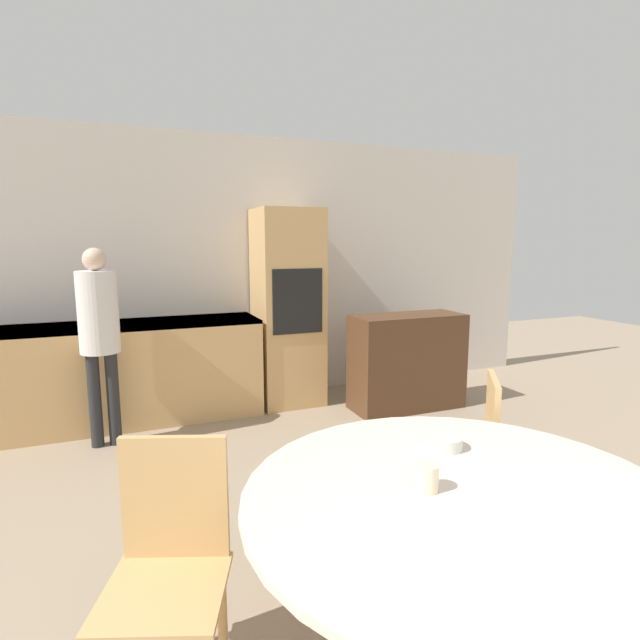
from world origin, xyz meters
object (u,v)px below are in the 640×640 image
(bowl_centre, at_px, (444,442))
(cup, at_px, (427,478))
(sideboard, at_px, (407,362))
(dining_table, at_px, (462,546))
(person_standing, at_px, (99,325))
(oven_unit, at_px, (288,308))
(chair_far_left, at_px, (170,556))
(chair_far_right, at_px, (471,451))

(bowl_centre, bearing_deg, cup, -134.67)
(sideboard, bearing_deg, dining_table, -118.66)
(sideboard, xyz_separation_m, dining_table, (-1.50, -2.75, 0.13))
(person_standing, relative_size, cup, 17.09)
(oven_unit, height_order, chair_far_left, oven_unit)
(chair_far_left, height_order, person_standing, person_standing)
(oven_unit, distance_m, cup, 3.35)
(dining_table, relative_size, person_standing, 0.95)
(chair_far_right, xyz_separation_m, bowl_centre, (-0.49, -0.42, 0.29))
(chair_far_right, bearing_deg, cup, -12.10)
(chair_far_left, bearing_deg, dining_table, -5.23)
(chair_far_right, bearing_deg, person_standing, -103.93)
(sideboard, relative_size, chair_far_right, 1.18)
(dining_table, xyz_separation_m, chair_far_left, (-0.90, 0.43, -0.08))
(chair_far_left, relative_size, person_standing, 0.59)
(oven_unit, bearing_deg, cup, -100.60)
(chair_far_right, relative_size, person_standing, 0.59)
(chair_far_left, height_order, chair_far_right, same)
(oven_unit, height_order, chair_far_right, oven_unit)
(dining_table, relative_size, bowl_centre, 10.10)
(sideboard, bearing_deg, oven_unit, 148.69)
(sideboard, xyz_separation_m, chair_far_left, (-2.40, -2.32, 0.06))
(chair_far_left, distance_m, bowl_centre, 1.10)
(dining_table, distance_m, cup, 0.26)
(chair_far_left, height_order, cup, chair_far_left)
(sideboard, distance_m, chair_far_left, 3.34)
(chair_far_right, bearing_deg, bowl_centre, -13.73)
(chair_far_left, bearing_deg, oven_unit, 84.75)
(oven_unit, xyz_separation_m, chair_far_right, (0.13, -2.60, -0.44))
(oven_unit, xyz_separation_m, bowl_centre, (-0.36, -3.03, -0.15))
(sideboard, height_order, chair_far_right, chair_far_right)
(sideboard, height_order, chair_far_left, chair_far_left)
(chair_far_right, distance_m, person_standing, 2.81)
(cup, bearing_deg, chair_far_right, 42.46)
(chair_far_right, bearing_deg, chair_far_left, -42.76)
(oven_unit, bearing_deg, person_standing, -163.59)
(cup, bearing_deg, oven_unit, 79.40)
(cup, height_order, bowl_centre, cup)
(oven_unit, height_order, dining_table, oven_unit)
(oven_unit, xyz_separation_m, cup, (-0.62, -3.29, -0.13))
(sideboard, bearing_deg, chair_far_left, -135.97)
(person_standing, bearing_deg, oven_unit, 16.41)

